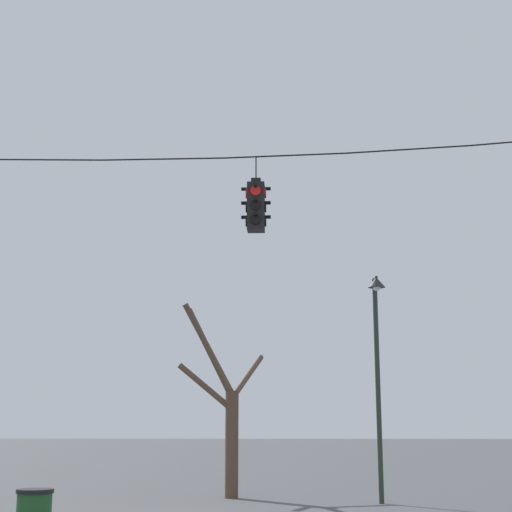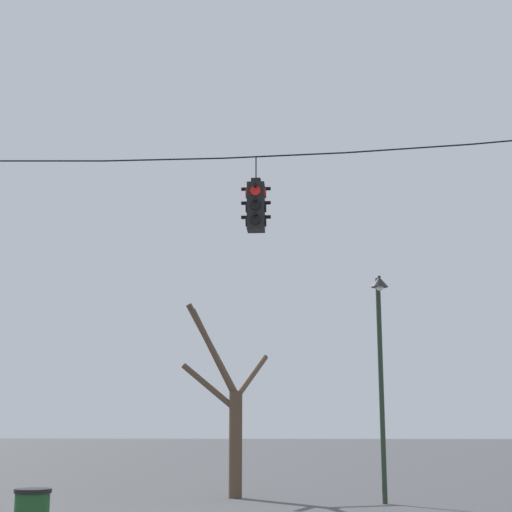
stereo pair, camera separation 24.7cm
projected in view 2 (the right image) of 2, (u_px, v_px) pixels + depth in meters
name	position (u px, v px, depth m)	size (l,w,h in m)	color
span_wire	(163.00, 154.00, 15.72)	(17.06, 0.03, 0.37)	black
traffic_light_near_left_pole	(256.00, 206.00, 15.36)	(0.58, 0.58, 1.52)	black
street_lamp	(381.00, 345.00, 18.87)	(0.42, 0.73, 5.36)	#233323
bare_tree	(230.00, 411.00, 20.21)	(2.19, 2.60, 4.90)	brown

